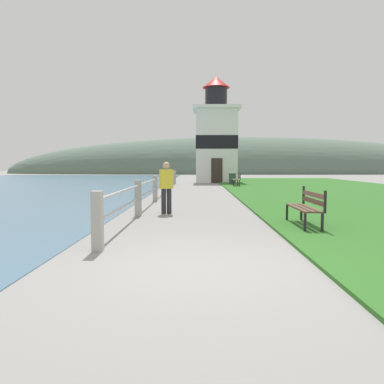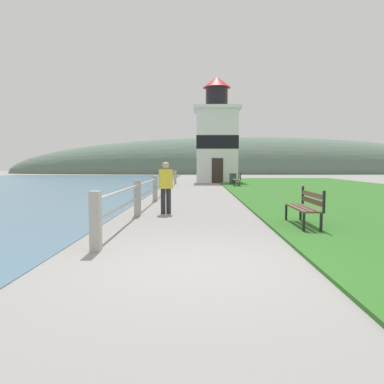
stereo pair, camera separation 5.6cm
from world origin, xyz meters
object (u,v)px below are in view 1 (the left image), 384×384
object	(u,v)px
lighthouse	(216,139)
trash_bin	(232,179)
park_bench_near	(307,205)
person_strolling	(166,186)
park_bench_midway	(237,179)

from	to	relation	value
lighthouse	trash_bin	xyz separation A→B (m)	(0.98, -4.55, -3.25)
lighthouse	trash_bin	distance (m)	5.67
lighthouse	park_bench_near	bearing A→B (deg)	-87.45
person_strolling	trash_bin	size ratio (longest dim) A/B	1.87
park_bench_near	lighthouse	world-z (taller)	lighthouse
person_strolling	park_bench_midway	bearing A→B (deg)	-34.39
park_bench_midway	lighthouse	world-z (taller)	lighthouse
park_bench_near	lighthouse	xyz separation A→B (m)	(-1.02, 22.94, 3.13)
park_bench_midway	person_strolling	world-z (taller)	person_strolling
park_bench_near	park_bench_midway	world-z (taller)	same
park_bench_near	person_strolling	size ratio (longest dim) A/B	1.09
park_bench_near	person_strolling	xyz separation A→B (m)	(-3.54, 2.46, 0.32)
lighthouse	trash_bin	bearing A→B (deg)	-77.88
trash_bin	park_bench_midway	bearing A→B (deg)	-84.71
lighthouse	trash_bin	size ratio (longest dim) A/B	10.46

